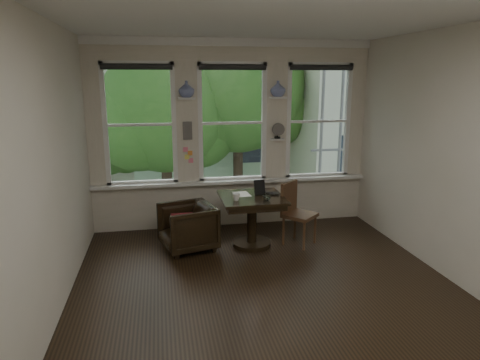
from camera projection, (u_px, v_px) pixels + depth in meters
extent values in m
plane|color=black|center=(264.00, 283.00, 5.13)|extent=(4.50, 4.50, 0.00)
plane|color=silver|center=(268.00, 19.00, 4.43)|extent=(4.50, 4.50, 0.00)
plane|color=beige|center=(232.00, 135.00, 6.93)|extent=(4.50, 0.00, 4.50)
plane|color=beige|center=(355.00, 228.00, 2.63)|extent=(4.50, 0.00, 4.50)
plane|color=beige|center=(53.00, 168.00, 4.37)|extent=(0.00, 4.50, 4.50)
plane|color=beige|center=(446.00, 154.00, 5.19)|extent=(0.00, 4.50, 4.50)
cube|color=white|center=(187.00, 98.00, 6.57)|extent=(0.26, 0.16, 0.03)
cube|color=white|center=(278.00, 98.00, 6.83)|extent=(0.26, 0.16, 0.03)
cube|color=#59544F|center=(188.00, 131.00, 6.71)|extent=(0.14, 0.06, 0.28)
imported|color=silver|center=(186.00, 89.00, 6.53)|extent=(0.24, 0.24, 0.25)
imported|color=silver|center=(278.00, 89.00, 6.80)|extent=(0.24, 0.24, 0.25)
imported|color=black|center=(188.00, 227.00, 6.09)|extent=(0.89, 0.88, 0.66)
cube|color=maroon|center=(187.00, 219.00, 6.07)|extent=(0.45, 0.45, 0.06)
imported|color=black|center=(268.00, 194.00, 6.20)|extent=(0.35, 0.28, 0.02)
imported|color=white|center=(236.00, 197.00, 5.91)|extent=(0.14, 0.14, 0.10)
imported|color=white|center=(267.00, 197.00, 5.92)|extent=(0.12, 0.12, 0.09)
cube|color=black|center=(260.00, 187.00, 6.19)|extent=(0.17, 0.09, 0.22)
cube|color=silver|center=(242.00, 194.00, 6.24)|extent=(0.24, 0.32, 0.00)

